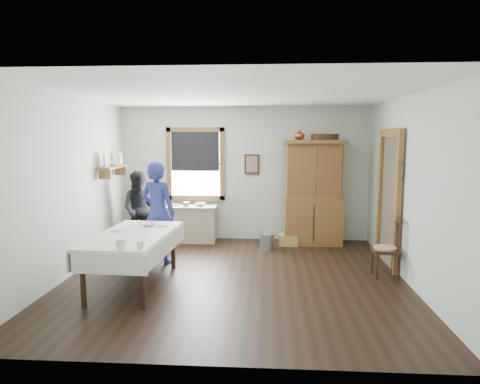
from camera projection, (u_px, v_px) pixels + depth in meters
The scene contains 20 objects.
room at pixel (235, 189), 6.24m from camera, with size 5.01×5.01×2.70m.
window at pixel (195, 160), 8.70m from camera, with size 1.18×0.07×1.48m.
doorway at pixel (390, 195), 6.94m from camera, with size 0.09×1.14×2.22m.
wall_shelf at pixel (114, 166), 7.88m from camera, with size 0.24×1.00×0.44m.
framed_picture at pixel (252, 164), 8.63m from camera, with size 0.30×0.04×0.40m, color #341F12.
rug_beater at pixel (401, 163), 6.32m from camera, with size 0.27×0.27×0.01m, color black.
work_counter at pixel (185, 224), 8.60m from camera, with size 1.28×0.48×0.73m, color tan.
china_hutch at pixel (313, 193), 8.32m from camera, with size 1.20×0.57×2.04m, color brown.
dining_table at pixel (134, 260), 6.03m from camera, with size 0.99×1.89×0.75m, color white.
spindle_chair at pixel (386, 247), 6.40m from camera, with size 0.42×0.42×0.91m, color #341F12.
pail at pixel (267, 241), 8.05m from camera, with size 0.27×0.27×0.29m, color gray.
wicker_basket at pixel (289, 240), 8.31m from camera, with size 0.37×0.26×0.22m, color tan.
woman_blue at pixel (158, 216), 7.10m from camera, with size 0.58×0.38×1.58m, color navy.
figure_dark at pixel (140, 212), 8.18m from camera, with size 0.66×0.51×1.35m, color black.
table_cup_a at pixel (121, 245), 5.16m from camera, with size 0.13×0.13×0.10m, color white.
table_cup_b at pixel (140, 246), 5.14m from camera, with size 0.10×0.10×0.09m, color white.
table_bowl at pixel (149, 224), 6.49m from camera, with size 0.22×0.22×0.06m, color white.
counter_book at pixel (169, 205), 8.57m from camera, with size 0.16×0.22×0.02m, color #7D6953.
counter_bowl at pixel (200, 204), 8.50m from camera, with size 0.21×0.21×0.07m, color white.
shelf_bowl at pixel (114, 164), 7.89m from camera, with size 0.22×0.22×0.05m, color white.
Camera 1 is at (0.48, -6.17, 2.10)m, focal length 32.00 mm.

